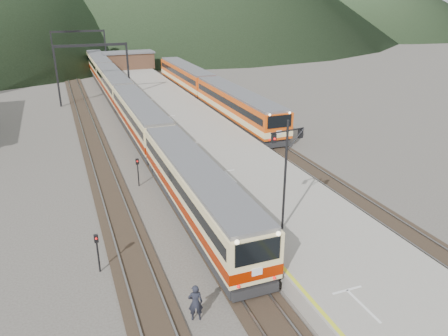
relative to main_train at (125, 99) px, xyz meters
name	(u,v)px	position (x,y,z in m)	size (l,w,h in m)	color
track_main	(138,130)	(0.00, -7.81, -1.88)	(2.60, 200.00, 0.23)	black
track_far	(91,135)	(-5.00, -7.81, -1.88)	(2.60, 200.00, 0.23)	black
track_second	(234,120)	(11.50, -7.81, -1.88)	(2.60, 200.00, 0.23)	black
platform	(192,126)	(5.60, -9.81, -1.45)	(8.00, 100.00, 1.00)	gray
gantry_near	(92,62)	(-2.85, 7.19, 3.64)	(9.55, 0.25, 8.00)	black
gantry_far	(79,44)	(-2.85, 32.19, 3.64)	(9.55, 0.25, 8.00)	black
station_shed	(129,60)	(5.60, 30.19, 0.62)	(9.40, 4.40, 3.10)	#4F3323
main_train	(125,99)	(0.00, 0.00, 0.00)	(2.82, 77.31, 3.44)	beige
second_train	(208,88)	(11.50, 1.67, 0.14)	(3.04, 41.38, 3.71)	#CB480E
signal_mast	(286,165)	(3.72, -34.30, 3.13)	(2.19, 0.45, 6.68)	black
short_signal_b	(138,169)	(-2.71, -22.75, -0.49)	(0.25, 0.20, 2.27)	black
short_signal_c	(97,248)	(-6.86, -33.37, -0.49)	(0.23, 0.18, 2.27)	black
worker	(195,302)	(-3.13, -38.80, -1.02)	(0.68, 0.45, 1.86)	black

